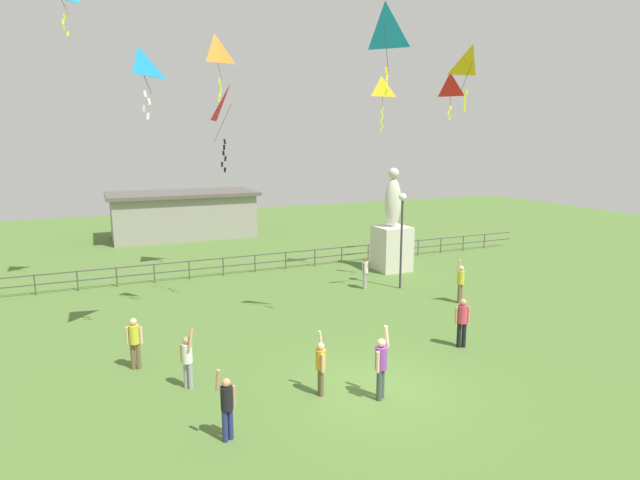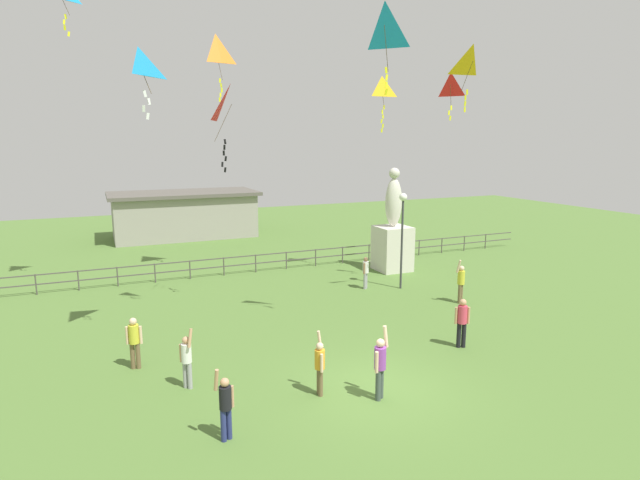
# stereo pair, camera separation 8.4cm
# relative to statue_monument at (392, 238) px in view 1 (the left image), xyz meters

# --- Properties ---
(ground_plane) EXTENTS (80.00, 80.00, 0.00)m
(ground_plane) POSITION_rel_statue_monument_xyz_m (-7.48, -11.56, -1.75)
(ground_plane) COLOR #517533
(statue_monument) EXTENTS (1.70, 1.70, 5.44)m
(statue_monument) POSITION_rel_statue_monument_xyz_m (0.00, 0.00, 0.00)
(statue_monument) COLOR beige
(statue_monument) RESTS_ON ground_plane
(lamppost) EXTENTS (0.36, 0.36, 4.47)m
(lamppost) POSITION_rel_statue_monument_xyz_m (-1.47, -3.19, 1.50)
(lamppost) COLOR #38383D
(lamppost) RESTS_ON ground_plane
(person_0) EXTENTS (0.48, 0.31, 1.68)m
(person_0) POSITION_rel_statue_monument_xyz_m (-3.42, -10.02, -0.79)
(person_0) COLOR black
(person_0) RESTS_ON ground_plane
(person_1) EXTENTS (0.51, 0.34, 2.00)m
(person_1) POSITION_rel_statue_monument_xyz_m (-7.69, -12.01, -0.75)
(person_1) COLOR #3F4C47
(person_1) RESTS_ON ground_plane
(person_2) EXTENTS (0.48, 0.28, 1.80)m
(person_2) POSITION_rel_statue_monument_xyz_m (-11.89, -12.28, -0.85)
(person_2) COLOR navy
(person_2) RESTS_ON ground_plane
(person_3) EXTENTS (0.29, 0.45, 1.76)m
(person_3) POSITION_rel_statue_monument_xyz_m (-9.05, -11.15, -0.87)
(person_3) COLOR brown
(person_3) RESTS_ON ground_plane
(person_4) EXTENTS (0.37, 0.32, 1.51)m
(person_4) POSITION_rel_statue_monument_xyz_m (-3.01, -2.58, -0.88)
(person_4) COLOR #99999E
(person_4) RESTS_ON ground_plane
(person_5) EXTENTS (0.51, 0.32, 1.91)m
(person_5) POSITION_rel_statue_monument_xyz_m (-0.34, -6.10, -0.79)
(person_5) COLOR brown
(person_5) RESTS_ON ground_plane
(person_6) EXTENTS (0.37, 0.45, 1.78)m
(person_6) POSITION_rel_statue_monument_xyz_m (-12.28, -9.33, -0.86)
(person_6) COLOR #99999E
(person_6) RESTS_ON ground_plane
(person_7) EXTENTS (0.47, 0.30, 1.61)m
(person_7) POSITION_rel_statue_monument_xyz_m (-13.52, -7.42, -0.83)
(person_7) COLOR brown
(person_7) RESTS_ON ground_plane
(kite_1) EXTENTS (1.11, 1.12, 2.72)m
(kite_1) POSITION_rel_statue_monument_xyz_m (-5.69, -8.41, 8.48)
(kite_1) COLOR #198CD1
(kite_2) EXTENTS (0.98, 1.10, 2.37)m
(kite_2) POSITION_rel_statue_monument_xyz_m (-0.95, -6.83, 7.91)
(kite_2) COLOR yellow
(kite_3) EXTENTS (1.00, 0.45, 2.65)m
(kite_3) POSITION_rel_statue_monument_xyz_m (-1.22, -0.63, 7.50)
(kite_3) COLOR yellow
(kite_4) EXTENTS (1.19, 1.02, 3.07)m
(kite_4) POSITION_rel_statue_monument_xyz_m (-8.55, 2.33, 9.16)
(kite_4) COLOR orange
(kite_5) EXTENTS (1.18, 1.11, 3.35)m
(kite_5) POSITION_rel_statue_monument_xyz_m (-9.18, -2.80, 6.33)
(kite_5) COLOR red
(kite_7) EXTENTS (0.78, 0.86, 1.99)m
(kite_7) POSITION_rel_statue_monument_xyz_m (0.04, -4.27, 7.36)
(kite_7) COLOR red
(kite_8) EXTENTS (1.09, 1.11, 2.10)m
(kite_8) POSITION_rel_statue_monument_xyz_m (-12.76, -6.08, 7.27)
(kite_8) COLOR #198CD1
(waterfront_railing) EXTENTS (36.05, 0.06, 0.95)m
(waterfront_railing) POSITION_rel_statue_monument_xyz_m (-7.78, 2.44, -1.12)
(waterfront_railing) COLOR #4C4742
(waterfront_railing) RESTS_ON ground_plane
(pavilion_building) EXTENTS (10.21, 5.09, 3.24)m
(pavilion_building) POSITION_rel_statue_monument_xyz_m (-8.55, 14.44, -0.11)
(pavilion_building) COLOR gray
(pavilion_building) RESTS_ON ground_plane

